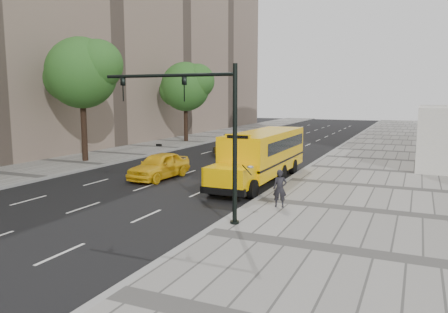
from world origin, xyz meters
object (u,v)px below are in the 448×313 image
at_px(tree_c, 186,86).
at_px(school_bus, 263,152).
at_px(tree_b, 83,72).
at_px(taxi_near, 159,166).
at_px(traffic_signal, 202,123).
at_px(taxi_far, 226,148).
at_px(pedestrian, 280,189).

relative_size(tree_c, school_bus, 0.76).
distance_m(tree_c, school_bus, 23.24).
bearing_deg(tree_b, taxi_near, -20.60).
bearing_deg(tree_c, traffic_signal, -59.87).
xyz_separation_m(tree_c, traffic_signal, (15.59, -26.86, -2.08)).
distance_m(tree_b, taxi_near, 11.17).
xyz_separation_m(tree_c, taxi_far, (8.31, -8.06, -5.48)).
bearing_deg(tree_c, pedestrian, -52.91).
height_order(tree_b, traffic_signal, tree_b).
bearing_deg(traffic_signal, pedestrian, 54.42).
bearing_deg(taxi_far, taxi_near, -110.37).
xyz_separation_m(tree_b, pedestrian, (17.88, -7.53, -5.91)).
bearing_deg(taxi_far, tree_c, 113.18).
bearing_deg(tree_c, taxi_far, -44.13).
distance_m(taxi_far, pedestrian, 18.30).
bearing_deg(pedestrian, school_bus, 101.15).
bearing_deg(school_bus, taxi_near, -160.84).
bearing_deg(taxi_far, traffic_signal, -91.51).
xyz_separation_m(school_bus, pedestrian, (2.98, -6.37, -0.76)).
height_order(taxi_far, traffic_signal, traffic_signal).
bearing_deg(school_bus, pedestrian, -64.89).
distance_m(tree_c, pedestrian, 30.10).
bearing_deg(tree_c, school_bus, -49.24).
relative_size(tree_b, tree_c, 1.09).
distance_m(school_bus, taxi_far, 11.39).
height_order(tree_c, traffic_signal, tree_c).
bearing_deg(traffic_signal, tree_c, 120.13).
height_order(taxi_near, taxi_far, taxi_near).
distance_m(taxi_near, pedestrian, 10.05).
xyz_separation_m(taxi_near, taxi_far, (-0.46, 11.35, -0.14)).
xyz_separation_m(taxi_far, traffic_signal, (7.28, -18.80, 3.41)).
distance_m(taxi_near, taxi_far, 11.36).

